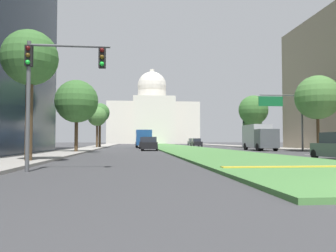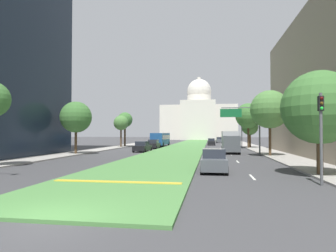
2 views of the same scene
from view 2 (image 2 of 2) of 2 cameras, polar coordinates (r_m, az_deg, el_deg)
The scene contains 24 objects.
ground_plane at distance 72.18m, azimuth 4.30°, elevation -3.76°, with size 278.73×278.73×0.00m, color #3D3D3F.
grass_median at distance 65.86m, azimuth 3.89°, elevation -3.92°, with size 8.29×114.03×0.14m, color #4C8442.
median_curb_nose at distance 16.80m, azimuth -10.19°, elevation -10.91°, with size 7.46×0.50×0.04m, color gold.
lane_dashes_right at distance 51.52m, azimuth 11.57°, elevation -4.66°, with size 0.16×60.40×0.01m.
sidewalk_left at distance 62.36m, azimuth -9.49°, elevation -4.04°, with size 4.00×114.03×0.15m, color #9E9991.
sidewalk_right at distance 59.95m, azimuth 16.81°, elevation -4.10°, with size 4.00×114.03×0.15m, color #9E9991.
capitol_building at distance 134.64m, azimuth 6.24°, elevation 1.41°, with size 33.69×28.64×29.39m.
traffic_light_near_right at distance 18.13m, azimuth 28.26°, elevation -0.06°, with size 0.28×0.35×5.20m.
traffic_light_far_right at distance 58.42m, azimuth 14.53°, elevation -1.01°, with size 0.28×0.35×5.20m.
overhead_guide_sign at distance 38.81m, azimuth 15.10°, elevation 1.12°, with size 5.17×0.20×6.50m.
street_tree_right_near at distance 21.96m, azimuth 27.97°, elevation 3.29°, with size 4.99×4.99×7.19m.
street_tree_left_mid at distance 40.97m, azimuth -17.91°, elevation 1.68°, with size 4.26×4.26×7.26m.
street_tree_right_mid at distance 37.88m, azimuth 19.65°, elevation 3.13°, with size 4.78×4.78×8.30m.
street_tree_left_far at distance 59.62m, azimuth -9.37°, elevation 0.58°, with size 3.06×3.06×6.58m.
street_tree_right_far at distance 56.79m, azimuth 15.73°, elevation 1.95°, with size 4.85×4.85×8.68m.
street_tree_left_distant at distance 61.51m, azimuth -8.59°, elevation 1.17°, with size 3.20×3.20×7.38m.
street_tree_right_distant at distance 59.02m, azimuth 16.04°, elevation -0.19°, with size 3.28×3.28×5.83m.
sedan_lead_stopped at distance 22.13m, azimuth 9.17°, elevation -6.91°, with size 1.98×4.29×1.75m.
sedan_midblock at distance 44.98m, azimuth -5.12°, elevation -4.16°, with size 2.24×4.64×1.67m.
sedan_distant at distance 54.21m, azimuth -2.91°, elevation -3.68°, with size 2.01×4.38×1.73m.
sedan_far_horizon at distance 70.21m, azimuth 8.66°, elevation -3.17°, with size 1.85×4.25×1.65m.
sedan_very_far at distance 87.93m, azimuth 10.23°, elevation -2.79°, with size 2.19×4.51×1.75m.
box_truck_delivery at distance 42.71m, azimuth 12.34°, elevation -3.08°, with size 2.40×6.40×3.20m.
city_bus at distance 62.58m, azimuth -1.48°, elevation -2.50°, with size 2.62×11.00×2.95m.
Camera 2 is at (5.30, -8.57, 2.93)m, focal length 30.51 mm.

